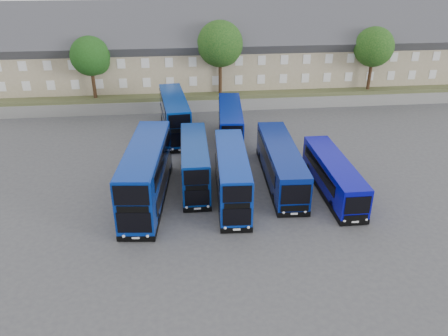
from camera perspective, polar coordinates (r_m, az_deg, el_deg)
ground at (r=35.60m, az=0.43°, el=-5.13°), size 120.00×120.00×0.00m
retaining_wall at (r=57.12m, az=-2.36°, el=8.13°), size 70.00×0.40×1.50m
earth_bank at (r=66.61m, az=-2.98°, el=11.00°), size 80.00×20.00×2.00m
terrace_row at (r=62.07m, az=2.86°, el=15.18°), size 66.00×10.40×11.20m
dd_front_left at (r=36.00m, az=-10.09°, el=-0.90°), size 3.98×12.24×4.79m
dd_front_mid at (r=38.29m, az=-3.83°, el=0.49°), size 2.43×9.95×3.94m
dd_front_right at (r=35.84m, az=1.04°, el=-1.15°), size 2.97×10.59×4.16m
dd_rear_left at (r=49.38m, az=-6.46°, el=6.73°), size 3.53×11.18×4.37m
dd_rear_right at (r=46.71m, az=0.83°, el=5.54°), size 3.24×10.40×4.07m
coach_east_a at (r=39.10m, az=7.41°, el=0.46°), size 3.14×12.51×3.39m
coach_east_b at (r=38.29m, az=14.04°, el=-1.08°), size 2.31×10.91×2.98m
tree_west at (r=57.37m, az=-16.91°, el=13.65°), size 4.80×4.80×7.65m
tree_mid at (r=57.02m, az=-0.38°, el=15.71°), size 5.76×5.76×9.18m
tree_east at (r=61.95m, az=19.05°, el=14.56°), size 5.12×5.12×8.16m
tree_far at (r=70.69m, az=21.37°, el=15.80°), size 5.44×5.44×8.67m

